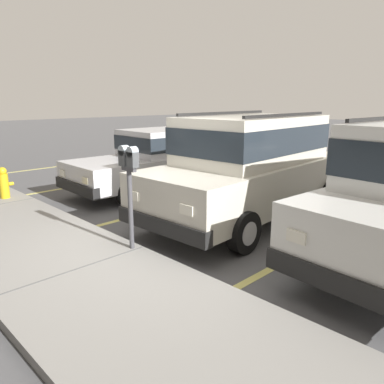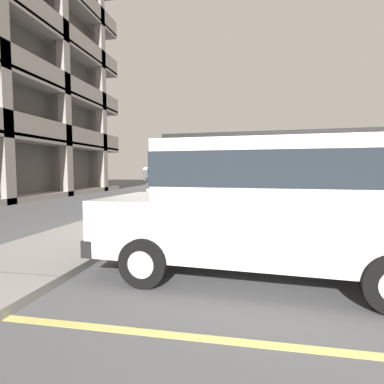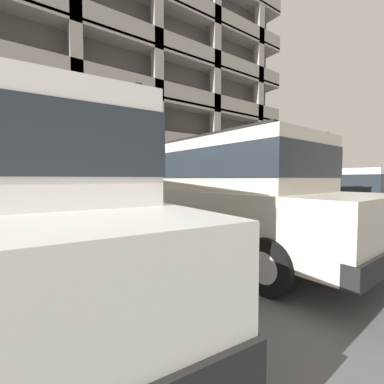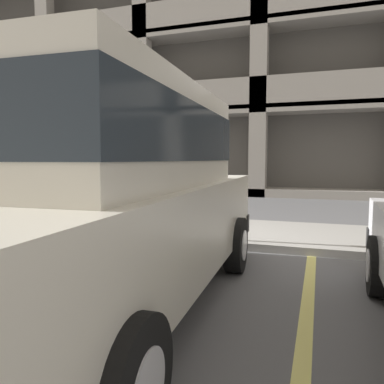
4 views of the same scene
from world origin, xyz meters
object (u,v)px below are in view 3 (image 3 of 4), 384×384
(red_sedan, at_px, (35,201))
(parking_meter_far, at_px, (303,180))
(dark_hatchback, at_px, (335,200))
(fire_hydrant, at_px, (263,202))
(parking_meter_near, at_px, (164,182))
(silver_suv, at_px, (231,192))
(parking_garage, at_px, (60,85))

(red_sedan, xyz_separation_m, parking_meter_far, (9.68, 2.86, 0.17))
(dark_hatchback, xyz_separation_m, fire_hydrant, (1.41, 3.31, -0.36))
(red_sedan, height_order, parking_meter_near, red_sedan)
(silver_suv, height_order, red_sedan, same)
(dark_hatchback, height_order, fire_hydrant, dark_hatchback)
(red_sedan, bearing_deg, fire_hydrant, 26.79)
(parking_garage, bearing_deg, parking_meter_far, -61.94)
(fire_hydrant, bearing_deg, parking_meter_far, -7.20)
(parking_meter_near, xyz_separation_m, parking_meter_far, (6.55, 0.02, 0.01))
(silver_suv, bearing_deg, parking_meter_far, 19.51)
(silver_suv, relative_size, parking_meter_far, 3.16)
(red_sedan, relative_size, parking_meter_far, 3.19)
(dark_hatchback, relative_size, parking_meter_near, 2.97)
(parking_meter_far, bearing_deg, silver_suv, -157.85)
(dark_hatchback, bearing_deg, parking_meter_near, 136.24)
(fire_hydrant, bearing_deg, red_sedan, -157.43)
(red_sedan, distance_m, dark_hatchback, 6.13)
(silver_suv, bearing_deg, fire_hydrant, 30.85)
(fire_hydrant, bearing_deg, parking_meter_near, -176.13)
(parking_meter_far, relative_size, fire_hydrant, 2.20)
(silver_suv, height_order, dark_hatchback, silver_suv)
(parking_meter_far, xyz_separation_m, fire_hydrant, (-2.16, 0.27, -0.80))
(parking_meter_far, height_order, parking_garage, parking_garage)
(parking_garage, height_order, fire_hydrant, parking_garage)
(silver_suv, height_order, parking_meter_far, silver_suv)
(silver_suv, bearing_deg, parking_garage, 88.68)
(silver_suv, relative_size, parking_meter_near, 3.20)
(silver_suv, distance_m, red_sedan, 3.00)
(parking_meter_near, bearing_deg, parking_meter_far, 0.21)
(parking_meter_near, xyz_separation_m, fire_hydrant, (4.39, 0.30, -0.79))
(silver_suv, height_order, parking_garage, parking_garage)
(dark_hatchback, xyz_separation_m, parking_garage, (-3.49, 16.27, 6.71))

